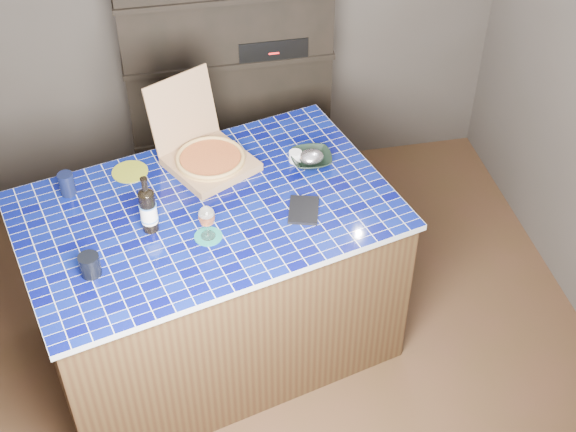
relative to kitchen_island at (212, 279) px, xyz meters
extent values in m
plane|color=#4F3022|center=(0.28, -0.23, -0.48)|extent=(3.50, 3.50, 0.00)
plane|color=#4C4642|center=(0.28, 1.52, 0.77)|extent=(3.50, 0.00, 3.50)
cube|color=black|center=(0.28, 1.30, 0.42)|extent=(1.20, 0.40, 1.80)
cube|color=black|center=(0.53, 1.25, 0.64)|extent=(0.40, 0.32, 0.12)
cube|color=#46321B|center=(0.00, 0.00, -0.02)|extent=(1.92, 1.46, 0.93)
cube|color=#05084C|center=(0.00, 0.00, 0.46)|extent=(1.97, 1.52, 0.03)
cube|color=#9B7B50|center=(0.06, 0.31, 0.50)|extent=(0.50, 0.50, 0.04)
cube|color=#9B7B50|center=(-0.04, 0.51, 0.70)|extent=(0.37, 0.25, 0.37)
cylinder|color=tan|center=(0.06, 0.31, 0.53)|extent=(0.34, 0.34, 0.01)
cylinder|color=maroon|center=(0.06, 0.31, 0.54)|extent=(0.30, 0.30, 0.01)
torus|color=tan|center=(0.06, 0.31, 0.54)|extent=(0.35, 0.35, 0.02)
cylinder|color=black|center=(-0.26, -0.09, 0.58)|extent=(0.07, 0.07, 0.21)
ellipsoid|color=black|center=(-0.26, -0.09, 0.69)|extent=(0.07, 0.07, 0.04)
cylinder|color=black|center=(-0.26, -0.09, 0.74)|extent=(0.03, 0.03, 0.08)
cylinder|color=white|center=(-0.26, -0.09, 0.57)|extent=(0.08, 0.08, 0.09)
cylinder|color=#3C75CE|center=(-0.26, -0.09, 0.54)|extent=(0.08, 0.08, 0.01)
cylinder|color=#3C75CE|center=(-0.26, -0.09, 0.62)|extent=(0.08, 0.08, 0.01)
cylinder|color=#167568|center=(-0.01, -0.20, 0.48)|extent=(0.13, 0.13, 0.01)
cylinder|color=white|center=(-0.01, -0.20, 0.49)|extent=(0.07, 0.07, 0.00)
cylinder|color=white|center=(-0.01, -0.20, 0.53)|extent=(0.01, 0.01, 0.07)
ellipsoid|color=white|center=(-0.01, -0.20, 0.60)|extent=(0.08, 0.08, 0.10)
cylinder|color=#CF6221|center=(-0.01, -0.20, 0.60)|extent=(0.06, 0.06, 0.05)
cylinder|color=white|center=(-0.01, -0.20, 0.62)|extent=(0.06, 0.06, 0.02)
cylinder|color=black|center=(-0.54, -0.33, 0.53)|extent=(0.09, 0.09, 0.10)
cube|color=black|center=(0.45, -0.11, 0.49)|extent=(0.18, 0.22, 0.02)
imported|color=black|center=(0.56, 0.24, 0.50)|extent=(0.21, 0.21, 0.05)
ellipsoid|color=silver|center=(0.56, 0.24, 0.52)|extent=(0.13, 0.11, 0.06)
cylinder|color=white|center=(0.49, 0.28, 0.51)|extent=(0.07, 0.07, 0.06)
cylinder|color=black|center=(-0.63, 0.24, 0.54)|extent=(0.07, 0.07, 0.12)
cylinder|color=#97A022|center=(-0.34, 0.35, 0.48)|extent=(0.18, 0.18, 0.01)
camera|label=1|loc=(-0.18, -2.87, 2.96)|focal=50.00mm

